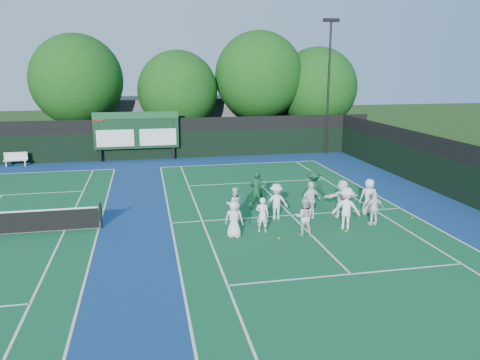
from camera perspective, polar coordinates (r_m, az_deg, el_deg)
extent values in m
plane|color=#1C380F|center=(20.74, 7.12, -5.15)|extent=(120.00, 120.00, 0.00)
cube|color=navy|center=(20.67, -9.84, -5.30)|extent=(34.00, 32.00, 0.01)
cube|color=#11532B|center=(21.64, 6.28, -4.30)|extent=(10.97, 23.77, 0.00)
cube|color=silver|center=(32.78, -0.04, 1.97)|extent=(10.97, 0.08, 0.00)
cube|color=silver|center=(20.69, -8.41, -5.20)|extent=(0.08, 23.77, 0.00)
cube|color=silver|center=(23.85, 18.96, -3.26)|extent=(0.08, 23.77, 0.00)
cube|color=silver|center=(20.79, -4.63, -5.00)|extent=(0.08, 23.77, 0.00)
cube|color=silver|center=(23.19, 16.03, -3.52)|extent=(0.08, 23.77, 0.00)
cube|color=silver|center=(16.08, 13.35, -11.09)|extent=(8.23, 0.08, 0.00)
cube|color=silver|center=(27.56, 2.24, -0.29)|extent=(8.23, 0.08, 0.00)
cube|color=silver|center=(21.64, 6.28, -4.29)|extent=(0.08, 12.80, 0.00)
cube|color=silver|center=(33.03, -24.58, 0.81)|extent=(10.97, 0.08, 0.00)
cube|color=silver|center=(20.77, -16.82, -5.58)|extent=(0.08, 23.77, 0.00)
cube|color=silver|center=(20.96, -20.56, -5.71)|extent=(0.08, 23.77, 0.00)
cube|color=silver|center=(27.86, -26.99, -1.65)|extent=(8.23, 0.08, 0.00)
cube|color=black|center=(35.03, -10.76, 4.13)|extent=(34.00, 0.08, 2.00)
cube|color=black|center=(34.82, -10.87, 6.56)|extent=(34.00, 0.05, 1.00)
cube|color=black|center=(25.55, 25.95, -0.52)|extent=(0.08, 32.00, 2.00)
cube|color=black|center=(25.26, 26.30, 2.78)|extent=(0.05, 32.00, 1.00)
cylinder|color=black|center=(34.67, -16.78, 4.94)|extent=(0.16, 0.16, 3.50)
cylinder|color=black|center=(34.58, -8.14, 5.36)|extent=(0.16, 0.16, 3.50)
cube|color=black|center=(34.47, -12.51, 5.91)|extent=(6.00, 0.15, 2.60)
cube|color=#134523|center=(34.24, -12.60, 7.71)|extent=(6.00, 0.05, 0.50)
cube|color=silver|center=(34.49, -14.96, 4.93)|extent=(2.60, 0.04, 1.20)
cube|color=silver|center=(34.44, -9.96, 5.18)|extent=(2.60, 0.04, 1.20)
cube|color=maroon|center=(34.40, -16.96, 7.30)|extent=(0.70, 0.04, 0.50)
cube|color=#515156|center=(43.05, -5.66, 7.38)|extent=(18.00, 6.00, 4.00)
cylinder|color=black|center=(37.03, 10.71, 10.86)|extent=(0.16, 0.16, 10.00)
cube|color=black|center=(37.14, 11.07, 18.58)|extent=(1.20, 0.30, 0.25)
cylinder|color=black|center=(20.60, -16.60, -4.16)|extent=(0.10, 0.10, 1.10)
cube|color=silver|center=(35.54, -25.67, 2.19)|extent=(1.51, 0.43, 0.06)
cube|color=silver|center=(35.64, -25.66, 2.68)|extent=(1.50, 0.09, 0.50)
cube|color=silver|center=(35.73, -26.57, 1.79)|extent=(0.07, 0.35, 0.40)
cube|color=silver|center=(35.44, -24.70, 1.90)|extent=(0.07, 0.35, 0.40)
cylinder|color=#311B0D|center=(38.73, -18.80, 5.32)|extent=(0.44, 0.44, 3.06)
sphere|color=#0D3C0E|center=(38.40, -19.28, 11.42)|extent=(6.93, 6.93, 6.93)
sphere|color=#0D3C0E|center=(38.65, -18.25, 10.48)|extent=(4.85, 4.85, 4.85)
cylinder|color=#311B0D|center=(38.56, -7.42, 5.41)|extent=(0.44, 0.44, 2.40)
sphere|color=#0D3C0E|center=(38.22, -7.59, 10.73)|extent=(6.36, 6.36, 6.36)
sphere|color=#0D3C0E|center=(38.60, -6.69, 9.84)|extent=(4.45, 4.45, 4.45)
cylinder|color=#311B0D|center=(39.53, 2.25, 6.30)|extent=(0.44, 0.44, 3.21)
sphere|color=#0D3C0E|center=(39.22, 2.31, 12.57)|extent=(7.23, 7.23, 7.23)
sphere|color=#0D3C0E|center=(39.68, 3.05, 11.53)|extent=(5.06, 5.06, 5.06)
cylinder|color=#311B0D|center=(41.08, 9.18, 5.88)|extent=(0.44, 0.44, 2.45)
sphere|color=#0D3C0E|center=(40.76, 9.38, 11.09)|extent=(6.70, 6.70, 6.70)
sphere|color=#0D3C0E|center=(41.29, 9.98, 10.16)|extent=(4.69, 4.69, 4.69)
sphere|color=#D8E91B|center=(18.71, 4.78, -7.10)|extent=(0.07, 0.07, 0.07)
sphere|color=#D8E91B|center=(22.46, 20.27, -4.35)|extent=(0.07, 0.07, 0.07)
sphere|color=#D8E91B|center=(24.86, 2.94, -1.80)|extent=(0.07, 0.07, 0.07)
sphere|color=#D8E91B|center=(19.90, 12.83, -6.11)|extent=(0.07, 0.07, 0.07)
imported|color=silver|center=(18.61, -0.73, -4.78)|extent=(0.85, 0.68, 1.52)
imported|color=white|center=(19.21, 2.75, -4.26)|extent=(0.64, 0.54, 1.49)
imported|color=silver|center=(19.03, 7.85, -4.45)|extent=(0.90, 0.80, 1.55)
imported|color=white|center=(20.05, 12.81, -3.37)|extent=(1.31, 1.01, 1.79)
imported|color=white|center=(20.83, 16.03, -3.35)|extent=(0.90, 0.42, 1.49)
imported|color=white|center=(20.67, -0.70, -2.93)|extent=(0.74, 0.59, 1.50)
imported|color=white|center=(20.86, 4.44, -2.63)|extent=(1.09, 0.68, 1.62)
imported|color=white|center=(21.05, 8.62, -2.46)|extent=(1.09, 0.72, 1.72)
imported|color=white|center=(21.57, 12.33, -2.22)|extent=(1.64, 0.63, 1.73)
imported|color=silver|center=(22.28, 15.44, -1.97)|extent=(0.91, 0.69, 1.67)
imported|color=#0F3920|center=(22.30, 1.98, -1.23)|extent=(0.70, 0.48, 1.85)
imported|color=#0F3922|center=(22.91, 8.94, -1.08)|extent=(1.27, 0.91, 1.77)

